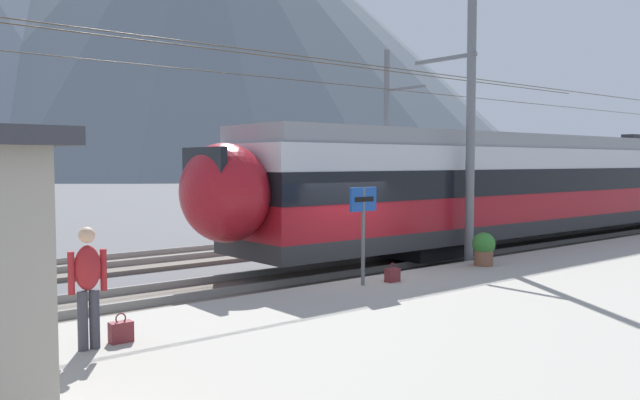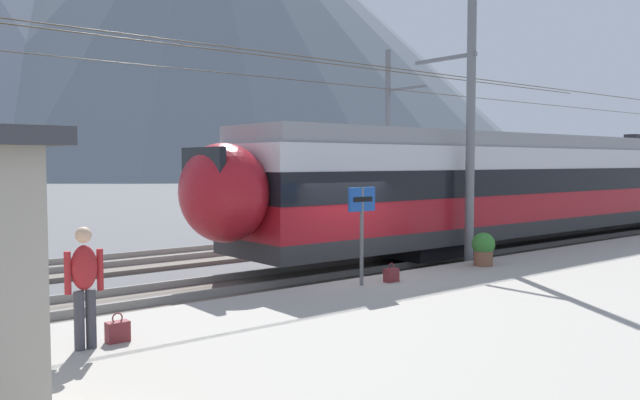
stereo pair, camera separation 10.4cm
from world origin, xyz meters
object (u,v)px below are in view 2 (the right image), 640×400
(train_far_track, at_px, (584,176))
(passenger_walking, at_px, (84,281))
(handbag_beside_passenger, at_px, (118,331))
(potted_plant_platform_edge, at_px, (483,247))
(catenary_mast_far_side, at_px, (390,136))
(train_near_platform, at_px, (591,181))
(handbag_near_sign, at_px, (391,275))
(catenary_mast_mid, at_px, (467,121))
(platform_sign, at_px, (362,213))

(train_far_track, distance_m, passenger_walking, 30.47)
(handbag_beside_passenger, bearing_deg, potted_plant_platform_edge, 5.52)
(catenary_mast_far_side, relative_size, potted_plant_platform_edge, 55.14)
(train_near_platform, bearing_deg, handbag_near_sign, -167.80)
(train_near_platform, xyz_separation_m, train_far_track, (8.66, 5.09, -0.00))
(handbag_beside_passenger, height_order, potted_plant_platform_edge, potted_plant_platform_edge)
(train_far_track, xyz_separation_m, potted_plant_platform_edge, (-19.01, -7.94, -1.37))
(passenger_walking, bearing_deg, catenary_mast_mid, 11.32)
(catenary_mast_far_side, relative_size, platform_sign, 22.30)
(catenary_mast_far_side, distance_m, potted_plant_platform_edge, 12.17)
(catenary_mast_far_side, xyz_separation_m, passenger_walking, (-16.60, -10.79, -2.72))
(train_far_track, height_order, handbag_near_sign, train_far_track)
(catenary_mast_mid, height_order, handbag_beside_passenger, catenary_mast_mid)
(train_far_track, bearing_deg, catenary_mast_far_side, 171.58)
(train_near_platform, bearing_deg, passenger_walking, -169.34)
(train_far_track, relative_size, handbag_beside_passenger, 77.78)
(catenary_mast_mid, distance_m, handbag_near_sign, 5.52)
(train_near_platform, distance_m, train_far_track, 10.05)
(passenger_walking, bearing_deg, train_far_track, 17.06)
(handbag_near_sign, bearing_deg, train_near_platform, 12.20)
(passenger_walking, bearing_deg, platform_sign, 9.55)
(train_near_platform, relative_size, handbag_beside_passenger, 79.31)
(platform_sign, distance_m, handbag_near_sign, 1.56)
(catenary_mast_mid, height_order, passenger_walking, catenary_mast_mid)
(train_far_track, xyz_separation_m, handbag_beside_passenger, (-28.64, -8.87, -1.68))
(catenary_mast_far_side, xyz_separation_m, handbag_beside_passenger, (-16.12, -10.72, -3.51))
(platform_sign, height_order, handbag_near_sign, platform_sign)
(train_far_track, distance_m, handbag_near_sign, 23.77)
(handbag_near_sign, bearing_deg, potted_plant_platform_edge, 1.75)
(train_near_platform, xyz_separation_m, platform_sign, (-14.40, -2.83, -0.33))
(handbag_near_sign, bearing_deg, handbag_beside_passenger, -172.53)
(catenary_mast_far_side, relative_size, handbag_near_sign, 109.97)
(catenary_mast_mid, xyz_separation_m, passenger_walking, (-10.87, -2.18, -2.72))
(train_far_track, bearing_deg, potted_plant_platform_edge, -157.33)
(train_near_platform, distance_m, catenary_mast_mid, 9.90)
(train_near_platform, xyz_separation_m, passenger_walking, (-20.46, -3.85, -0.89))
(platform_sign, bearing_deg, handbag_near_sign, -9.12)
(train_near_platform, relative_size, platform_sign, 16.41)
(catenary_mast_far_side, distance_m, handbag_near_sign, 14.35)
(catenary_mast_mid, xyz_separation_m, handbag_near_sign, (-4.06, -1.28, -3.51))
(train_far_track, height_order, catenary_mast_far_side, catenary_mast_far_side)
(catenary_mast_far_side, relative_size, passenger_walking, 27.02)
(train_far_track, relative_size, catenary_mast_mid, 0.72)
(handbag_beside_passenger, relative_size, handbag_near_sign, 1.02)
(catenary_mast_far_side, relative_size, handbag_beside_passenger, 107.72)
(catenary_mast_mid, xyz_separation_m, catenary_mast_far_side, (5.73, 8.61, 0.00))
(handbag_near_sign, distance_m, potted_plant_platform_edge, 3.32)
(potted_plant_platform_edge, bearing_deg, train_near_platform, 15.40)
(platform_sign, bearing_deg, train_far_track, 18.95)
(train_far_track, relative_size, potted_plant_platform_edge, 39.81)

